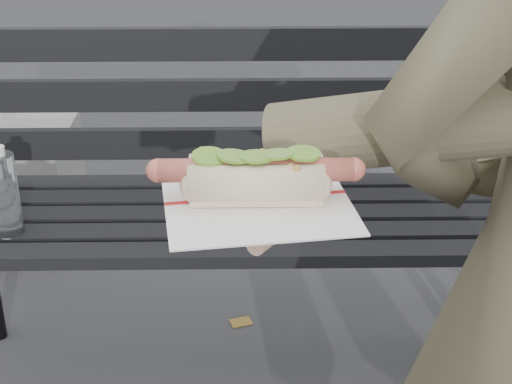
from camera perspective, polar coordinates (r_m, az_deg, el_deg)
The scene contains 2 objects.
park_bench at distance 1.91m, azimuth -2.03°, elevation 0.68°, with size 1.50×0.44×0.88m.
held_hotdog at distance 0.88m, azimuth 12.62°, elevation 3.93°, with size 0.63×0.31×0.20m.
Camera 1 is at (0.08, -0.81, 1.33)m, focal length 55.00 mm.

